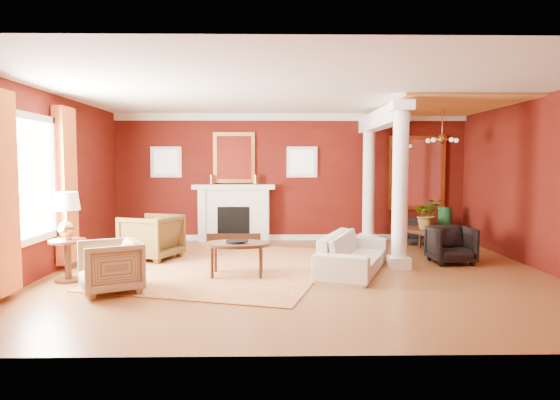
{
  "coord_description": "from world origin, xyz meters",
  "views": [
    {
      "loc": [
        -0.45,
        -7.97,
        1.77
      ],
      "look_at": [
        -0.3,
        0.45,
        1.15
      ],
      "focal_mm": 32.0,
      "sensor_mm": 36.0,
      "label": 1
    }
  ],
  "objects_px": {
    "coffee_table": "(237,245)",
    "dining_table": "(429,235)",
    "sofa": "(354,246)",
    "armchair_leopard": "(151,235)",
    "side_table": "(67,223)",
    "armchair_stripe": "(110,264)"
  },
  "relations": [
    {
      "from": "coffee_table",
      "to": "dining_table",
      "type": "xyz_separation_m",
      "value": [
        3.6,
        1.84,
        -0.1
      ]
    },
    {
      "from": "sofa",
      "to": "armchair_leopard",
      "type": "distance_m",
      "value": 3.71
    },
    {
      "from": "armchair_leopard",
      "to": "coffee_table",
      "type": "distance_m",
      "value": 2.16
    },
    {
      "from": "armchair_leopard",
      "to": "side_table",
      "type": "xyz_separation_m",
      "value": [
        -0.85,
        -1.67,
        0.43
      ]
    },
    {
      "from": "sofa",
      "to": "side_table",
      "type": "bearing_deg",
      "value": 118.51
    },
    {
      "from": "sofa",
      "to": "armchair_stripe",
      "type": "relative_size",
      "value": 2.68
    },
    {
      "from": "armchair_stripe",
      "to": "side_table",
      "type": "bearing_deg",
      "value": -155.29
    },
    {
      "from": "coffee_table",
      "to": "armchair_stripe",
      "type": "bearing_deg",
      "value": -150.04
    },
    {
      "from": "coffee_table",
      "to": "armchair_leopard",
      "type": "bearing_deg",
      "value": 140.65
    },
    {
      "from": "armchair_stripe",
      "to": "dining_table",
      "type": "bearing_deg",
      "value": 90.65
    },
    {
      "from": "side_table",
      "to": "sofa",
      "type": "bearing_deg",
      "value": 7.92
    },
    {
      "from": "side_table",
      "to": "dining_table",
      "type": "bearing_deg",
      "value": 19.31
    },
    {
      "from": "sofa",
      "to": "armchair_stripe",
      "type": "bearing_deg",
      "value": 130.25
    },
    {
      "from": "armchair_stripe",
      "to": "coffee_table",
      "type": "xyz_separation_m",
      "value": [
        1.67,
        0.96,
        0.09
      ]
    },
    {
      "from": "sofa",
      "to": "coffee_table",
      "type": "distance_m",
      "value": 1.91
    },
    {
      "from": "armchair_stripe",
      "to": "side_table",
      "type": "xyz_separation_m",
      "value": [
        -0.84,
        0.66,
        0.49
      ]
    },
    {
      "from": "armchair_leopard",
      "to": "armchair_stripe",
      "type": "distance_m",
      "value": 2.33
    },
    {
      "from": "sofa",
      "to": "side_table",
      "type": "xyz_separation_m",
      "value": [
        -4.4,
        -0.61,
        0.47
      ]
    },
    {
      "from": "armchair_leopard",
      "to": "dining_table",
      "type": "xyz_separation_m",
      "value": [
        5.27,
        0.47,
        -0.08
      ]
    },
    {
      "from": "dining_table",
      "to": "side_table",
      "type": "bearing_deg",
      "value": 87.58
    },
    {
      "from": "coffee_table",
      "to": "side_table",
      "type": "height_order",
      "value": "side_table"
    },
    {
      "from": "armchair_stripe",
      "to": "coffee_table",
      "type": "bearing_deg",
      "value": 92.64
    }
  ]
}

